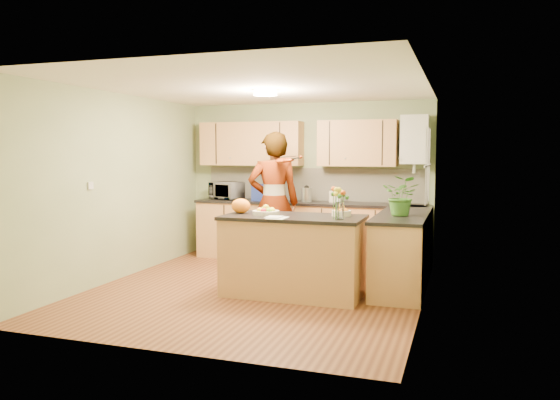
% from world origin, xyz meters
% --- Properties ---
extents(floor, '(4.50, 4.50, 0.00)m').
position_xyz_m(floor, '(0.00, 0.00, 0.00)').
color(floor, '#592C19').
rests_on(floor, ground).
extents(ceiling, '(4.00, 4.50, 0.02)m').
position_xyz_m(ceiling, '(0.00, 0.00, 2.50)').
color(ceiling, white).
rests_on(ceiling, wall_back).
extents(wall_back, '(4.00, 0.02, 2.50)m').
position_xyz_m(wall_back, '(0.00, 2.25, 1.25)').
color(wall_back, gray).
rests_on(wall_back, floor).
extents(wall_front, '(4.00, 0.02, 2.50)m').
position_xyz_m(wall_front, '(0.00, -2.25, 1.25)').
color(wall_front, gray).
rests_on(wall_front, floor).
extents(wall_left, '(0.02, 4.50, 2.50)m').
position_xyz_m(wall_left, '(-2.00, 0.00, 1.25)').
color(wall_left, gray).
rests_on(wall_left, floor).
extents(wall_right, '(0.02, 4.50, 2.50)m').
position_xyz_m(wall_right, '(2.00, 0.00, 1.25)').
color(wall_right, gray).
rests_on(wall_right, floor).
extents(back_counter, '(3.64, 0.62, 0.94)m').
position_xyz_m(back_counter, '(0.10, 1.95, 0.47)').
color(back_counter, '#B58348').
rests_on(back_counter, floor).
extents(right_counter, '(0.62, 2.24, 0.94)m').
position_xyz_m(right_counter, '(1.70, 0.85, 0.47)').
color(right_counter, '#B58348').
rests_on(right_counter, floor).
extents(splashback, '(3.60, 0.02, 0.52)m').
position_xyz_m(splashback, '(0.10, 2.23, 1.20)').
color(splashback, beige).
rests_on(splashback, back_counter).
extents(upper_cabinets, '(3.20, 0.34, 0.70)m').
position_xyz_m(upper_cabinets, '(-0.18, 2.08, 1.85)').
color(upper_cabinets, '#B58348').
rests_on(upper_cabinets, wall_back).
extents(boiler, '(0.40, 0.30, 0.86)m').
position_xyz_m(boiler, '(1.70, 2.09, 1.90)').
color(boiler, silver).
rests_on(boiler, wall_back).
extents(window_right, '(0.01, 1.30, 1.05)m').
position_xyz_m(window_right, '(1.99, 0.60, 1.55)').
color(window_right, silver).
rests_on(window_right, wall_right).
extents(light_switch, '(0.02, 0.09, 0.09)m').
position_xyz_m(light_switch, '(-1.99, -0.60, 1.30)').
color(light_switch, silver).
rests_on(light_switch, wall_left).
extents(ceiling_lamp, '(0.30, 0.30, 0.07)m').
position_xyz_m(ceiling_lamp, '(0.00, 0.30, 2.46)').
color(ceiling_lamp, '#FFEABF').
rests_on(ceiling_lamp, ceiling).
extents(peninsula_island, '(1.67, 0.86, 0.96)m').
position_xyz_m(peninsula_island, '(0.49, -0.08, 0.48)').
color(peninsula_island, '#B58348').
rests_on(peninsula_island, floor).
extents(fruit_dish, '(0.33, 0.33, 0.11)m').
position_xyz_m(fruit_dish, '(0.14, -0.08, 1.01)').
color(fruit_dish, beige).
rests_on(fruit_dish, peninsula_island).
extents(orange_bowl, '(0.23, 0.23, 0.13)m').
position_xyz_m(orange_bowl, '(1.04, 0.07, 1.01)').
color(orange_bowl, beige).
rests_on(orange_bowl, peninsula_island).
extents(flower_vase, '(0.23, 0.23, 0.43)m').
position_xyz_m(flower_vase, '(1.09, -0.26, 1.24)').
color(flower_vase, silver).
rests_on(flower_vase, peninsula_island).
extents(orange_bag, '(0.27, 0.24, 0.18)m').
position_xyz_m(orange_bag, '(-0.21, -0.03, 1.05)').
color(orange_bag, orange).
rests_on(orange_bag, peninsula_island).
extents(papers, '(0.21, 0.28, 0.01)m').
position_xyz_m(papers, '(0.39, -0.38, 0.96)').
color(papers, silver).
rests_on(papers, peninsula_island).
extents(violinist, '(0.86, 0.73, 2.00)m').
position_xyz_m(violinist, '(-0.14, 1.03, 1.00)').
color(violinist, '#DF9E88').
rests_on(violinist, floor).
extents(violin, '(0.59, 0.51, 0.15)m').
position_xyz_m(violin, '(0.06, 0.81, 1.60)').
color(violin, '#551605').
rests_on(violin, violinist).
extents(microwave, '(0.60, 0.49, 0.28)m').
position_xyz_m(microwave, '(-1.31, 1.99, 1.08)').
color(microwave, silver).
rests_on(microwave, back_counter).
extents(blue_box, '(0.39, 0.34, 0.26)m').
position_xyz_m(blue_box, '(-0.63, 1.93, 1.07)').
color(blue_box, navy).
rests_on(blue_box, back_counter).
extents(kettle, '(0.16, 0.16, 0.30)m').
position_xyz_m(kettle, '(0.08, 1.94, 1.06)').
color(kettle, silver).
rests_on(kettle, back_counter).
extents(jar_cream, '(0.12, 0.12, 0.17)m').
position_xyz_m(jar_cream, '(0.49, 1.99, 1.03)').
color(jar_cream, beige).
rests_on(jar_cream, back_counter).
extents(jar_white, '(0.11, 0.11, 0.17)m').
position_xyz_m(jar_white, '(0.59, 1.95, 1.02)').
color(jar_white, silver).
rests_on(jar_white, back_counter).
extents(potted_plant, '(0.51, 0.46, 0.49)m').
position_xyz_m(potted_plant, '(1.70, 0.49, 1.18)').
color(potted_plant, '#376F25').
rests_on(potted_plant, right_counter).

